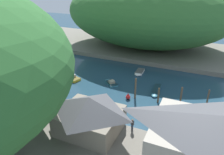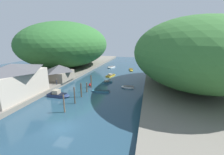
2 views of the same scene
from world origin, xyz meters
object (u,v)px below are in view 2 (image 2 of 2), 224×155
object	(u,v)px
boat_small_dinghy	(131,70)
person_by_boathouse	(24,93)
waterfront_building	(13,80)
boat_far_upstream	(59,95)
boat_yellow_tender	(100,91)
boat_red_skiff	(111,67)
boat_cabin_cruiser	(108,82)
boat_moored_right	(127,87)
boathouse_shed	(59,72)
person_on_quay	(56,81)
channel_buoy_near	(90,85)
boat_mid_channel	(111,75)

from	to	relation	value
boat_small_dinghy	person_by_boathouse	size ratio (longest dim) A/B	3.11
waterfront_building	boat_far_upstream	distance (m)	10.06
boat_yellow_tender	boat_red_skiff	bearing A→B (deg)	4.69
waterfront_building	boat_cabin_cruiser	world-z (taller)	waterfront_building
boat_far_upstream	person_by_boathouse	world-z (taller)	person_by_boathouse
boat_moored_right	boat_small_dinghy	bearing A→B (deg)	1.92
waterfront_building	person_by_boathouse	distance (m)	3.63
boathouse_shed	boat_moored_right	bearing A→B (deg)	0.69
boathouse_shed	person_on_quay	distance (m)	5.46
boat_moored_right	boat_cabin_cruiser	bearing A→B (deg)	60.16
boat_yellow_tender	boat_cabin_cruiser	bearing A→B (deg)	-2.96
channel_buoy_near	person_on_quay	size ratio (longest dim) A/B	0.69
channel_buoy_near	person_on_quay	bearing A→B (deg)	-156.70
boathouse_shed	person_by_boathouse	size ratio (longest dim) A/B	4.67
channel_buoy_near	person_on_quay	distance (m)	9.34
boat_yellow_tender	waterfront_building	bearing A→B (deg)	115.99
boat_far_upstream	person_by_boathouse	bearing A→B (deg)	-53.01
channel_buoy_near	boat_yellow_tender	bearing A→B (deg)	-40.84
boat_mid_channel	person_by_boathouse	bearing A→B (deg)	-98.59
boat_small_dinghy	person_on_quay	size ratio (longest dim) A/B	3.11
boat_small_dinghy	waterfront_building	bearing A→B (deg)	51.49
boathouse_shed	boat_far_upstream	distance (m)	12.51
boat_cabin_cruiser	channel_buoy_near	xyz separation A→B (m)	(-3.95, -4.94, 0.18)
channel_buoy_near	boat_far_upstream	bearing A→B (deg)	-114.52
boat_far_upstream	boat_mid_channel	world-z (taller)	boat_far_upstream
boat_cabin_cruiser	boat_far_upstream	distance (m)	16.32
boat_far_upstream	person_by_boathouse	xyz separation A→B (m)	(-5.72, -4.23, 1.47)
boat_small_dinghy	boat_mid_channel	distance (m)	13.34
waterfront_building	boat_moored_right	world-z (taller)	waterfront_building
boathouse_shed	boat_red_skiff	world-z (taller)	boathouse_shed
person_on_quay	boat_mid_channel	bearing A→B (deg)	-12.52
boat_moored_right	channel_buoy_near	distance (m)	10.80
boat_red_skiff	person_by_boathouse	world-z (taller)	person_by_boathouse
boat_small_dinghy	boat_far_upstream	distance (m)	37.00
boat_far_upstream	person_on_quay	distance (m)	7.16
boat_cabin_cruiser	boat_far_upstream	world-z (taller)	boat_far_upstream
waterfront_building	person_on_quay	distance (m)	10.94
person_by_boathouse	boat_yellow_tender	bearing A→B (deg)	-37.62
channel_buoy_near	person_by_boathouse	xyz separation A→B (m)	(-9.92, -13.43, 1.51)
boat_red_skiff	boat_cabin_cruiser	bearing A→B (deg)	126.52
boat_yellow_tender	boat_small_dinghy	bearing A→B (deg)	-13.94
boathouse_shed	boat_red_skiff	size ratio (longest dim) A/B	1.71
waterfront_building	person_on_quay	bearing A→B (deg)	69.27
waterfront_building	boat_cabin_cruiser	xyz separation A→B (m)	(16.15, 18.47, -4.51)
waterfront_building	person_by_boathouse	bearing A→B (deg)	2.51
waterfront_building	boat_yellow_tender	size ratio (longest dim) A/B	2.94
boat_moored_right	boat_far_upstream	size ratio (longest dim) A/B	0.66
boat_red_skiff	channel_buoy_near	size ratio (longest dim) A/B	3.96
boathouse_shed	boat_moored_right	world-z (taller)	boathouse_shed
boat_moored_right	boat_small_dinghy	size ratio (longest dim) A/B	0.69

